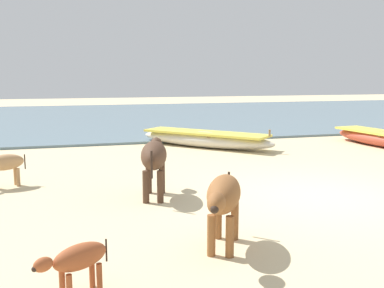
{
  "coord_description": "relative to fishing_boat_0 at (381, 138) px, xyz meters",
  "views": [
    {
      "loc": [
        -4.53,
        -7.15,
        2.24
      ],
      "look_at": [
        -1.58,
        3.12,
        0.6
      ],
      "focal_mm": 41.44,
      "sensor_mm": 36.0,
      "label": 1
    }
  ],
  "objects": [
    {
      "name": "ground",
      "position": [
        -5.27,
        -4.76,
        -0.27
      ],
      "size": [
        80.0,
        80.0,
        0.0
      ],
      "primitive_type": "plane",
      "color": "beige"
    },
    {
      "name": "sea_water",
      "position": [
        -5.27,
        12.56,
        -0.23
      ],
      "size": [
        60.0,
        20.0,
        0.08
      ],
      "primitive_type": "cube",
      "color": "slate",
      "rests_on": "ground"
    },
    {
      "name": "fishing_boat_0",
      "position": [
        0.0,
        0.0,
        0.0
      ],
      "size": [
        1.41,
        3.86,
        0.68
      ],
      "rotation": [
        0.0,
        0.0,
        4.82
      ],
      "color": "#B74733",
      "rests_on": "ground"
    },
    {
      "name": "fishing_boat_4",
      "position": [
        -5.54,
        1.39,
        0.01
      ],
      "size": [
        3.94,
        4.13,
        0.69
      ],
      "rotation": [
        0.0,
        0.0,
        5.46
      ],
      "color": "beige",
      "rests_on": "ground"
    },
    {
      "name": "cow_adult_brown",
      "position": [
        -7.88,
        -6.71,
        0.43
      ],
      "size": [
        0.93,
        1.4,
        0.96
      ],
      "rotation": [
        0.0,
        0.0,
        4.24
      ],
      "color": "brown",
      "rests_on": "ground"
    },
    {
      "name": "calf_near_tan",
      "position": [
        -11.04,
        -2.44,
        0.22
      ],
      "size": [
        1.01,
        0.59,
        0.68
      ],
      "rotation": [
        0.0,
        0.0,
        3.54
      ],
      "color": "tan",
      "rests_on": "ground"
    },
    {
      "name": "calf_far_rust",
      "position": [
        -9.74,
        -7.5,
        0.13
      ],
      "size": [
        0.79,
        0.57,
        0.55
      ],
      "rotation": [
        0.0,
        0.0,
        3.68
      ],
      "color": "#9E4C28",
      "rests_on": "ground"
    },
    {
      "name": "cow_second_adult_dark",
      "position": [
        -8.25,
        -3.98,
        0.5
      ],
      "size": [
        0.75,
        1.61,
        1.06
      ],
      "rotation": [
        0.0,
        0.0,
        1.31
      ],
      "color": "#4C3323",
      "rests_on": "ground"
    }
  ]
}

